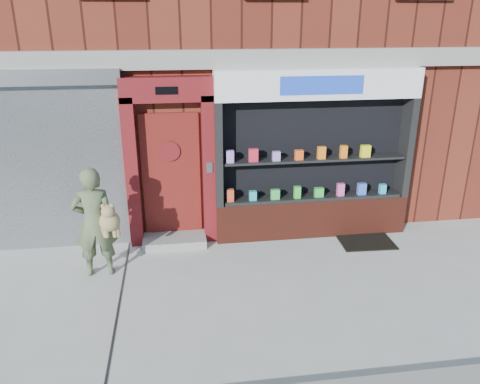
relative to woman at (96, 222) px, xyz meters
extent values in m
plane|color=#9E9E99|center=(1.91, -0.86, -0.88)|extent=(80.00, 80.00, 0.00)
cube|color=#521B12|center=(1.91, 5.14, 3.12)|extent=(12.00, 8.00, 8.00)
cube|color=gray|center=(1.91, 1.06, 2.27)|extent=(12.00, 0.16, 0.30)
cube|color=gray|center=(-1.09, 1.08, 0.52)|extent=(3.00, 0.10, 2.80)
cube|color=slate|center=(-1.09, 1.02, 2.04)|extent=(3.10, 0.30, 0.24)
cube|color=#590F12|center=(0.51, 1.00, 0.42)|extent=(0.22, 0.28, 2.60)
cube|color=#590F12|center=(1.81, 1.00, 0.42)|extent=(0.22, 0.28, 2.60)
cube|color=#590F12|center=(1.16, 1.00, 1.82)|extent=(1.50, 0.28, 0.40)
cube|color=black|center=(1.16, 0.85, 1.82)|extent=(0.35, 0.01, 0.12)
cube|color=#5F1511|center=(1.16, 1.11, 0.32)|extent=(1.00, 0.06, 2.20)
cylinder|color=black|center=(1.16, 1.07, 0.77)|extent=(0.28, 0.02, 0.28)
cylinder|color=#590F12|center=(1.16, 1.06, 0.77)|extent=(0.34, 0.02, 0.34)
cube|color=gray|center=(1.16, 0.84, -0.81)|extent=(1.10, 0.55, 0.15)
cube|color=slate|center=(1.81, 0.85, 0.52)|extent=(0.10, 0.02, 0.18)
cube|color=#581F15|center=(3.66, 0.94, -0.53)|extent=(3.50, 0.40, 0.70)
cube|color=black|center=(1.97, 0.94, 0.72)|extent=(0.12, 0.40, 1.80)
cube|color=black|center=(5.35, 0.94, 0.72)|extent=(0.12, 0.40, 1.80)
cube|color=black|center=(3.66, 1.13, 0.72)|extent=(3.30, 0.03, 1.80)
cube|color=black|center=(3.66, 0.94, -0.15)|extent=(3.20, 0.36, 0.06)
cube|color=black|center=(3.66, 0.94, 0.57)|extent=(3.20, 0.36, 0.04)
cube|color=white|center=(3.66, 0.94, 1.87)|extent=(3.50, 0.40, 0.50)
cube|color=blue|center=(3.66, 0.74, 1.87)|extent=(1.40, 0.01, 0.30)
cube|color=#D04324|center=(2.16, 0.86, -0.01)|extent=(0.12, 0.09, 0.22)
cube|color=#22A4AE|center=(2.56, 0.86, -0.04)|extent=(0.13, 0.09, 0.17)
cube|color=green|center=(2.96, 0.86, -0.03)|extent=(0.15, 0.09, 0.18)
cube|color=green|center=(3.36, 0.86, -0.01)|extent=(0.12, 0.09, 0.22)
cube|color=green|center=(3.76, 0.86, -0.04)|extent=(0.16, 0.09, 0.17)
cube|color=#DF4A9E|center=(4.16, 0.86, -0.01)|extent=(0.12, 0.09, 0.23)
cube|color=blue|center=(4.56, 0.86, -0.01)|extent=(0.15, 0.09, 0.22)
cube|color=#27A5C7|center=(4.96, 0.86, -0.03)|extent=(0.11, 0.09, 0.18)
cube|color=#AE77D6|center=(2.16, 0.86, 0.69)|extent=(0.13, 0.09, 0.21)
cube|color=red|center=(2.56, 0.86, 0.70)|extent=(0.16, 0.09, 0.23)
cube|color=#9D7BDD|center=(2.96, 0.86, 0.67)|extent=(0.13, 0.09, 0.16)
cube|color=#FF511A|center=(3.36, 0.86, 0.67)|extent=(0.14, 0.09, 0.17)
cube|color=orange|center=(3.76, 0.86, 0.70)|extent=(0.14, 0.09, 0.22)
cube|color=orange|center=(4.16, 0.86, 0.70)|extent=(0.12, 0.09, 0.22)
cube|color=yellow|center=(4.56, 0.86, 0.69)|extent=(0.17, 0.09, 0.21)
imported|color=#4F5D3D|center=(-0.02, 0.01, -0.01)|extent=(0.67, 0.46, 1.75)
sphere|color=olive|center=(0.22, -0.08, 0.04)|extent=(0.31, 0.31, 0.31)
sphere|color=olive|center=(0.22, -0.13, 0.22)|extent=(0.21, 0.21, 0.21)
sphere|color=olive|center=(0.16, -0.13, 0.31)|extent=(0.07, 0.07, 0.07)
sphere|color=olive|center=(0.28, -0.13, 0.31)|extent=(0.07, 0.07, 0.07)
cylinder|color=olive|center=(0.12, -0.08, -0.12)|extent=(0.07, 0.07, 0.19)
cylinder|color=olive|center=(0.32, -0.08, -0.12)|extent=(0.07, 0.07, 0.19)
cylinder|color=olive|center=(0.16, -0.10, -0.12)|extent=(0.07, 0.07, 0.19)
cylinder|color=olive|center=(0.28, -0.10, -0.12)|extent=(0.07, 0.07, 0.19)
cube|color=black|center=(4.55, 0.43, -0.87)|extent=(0.97, 0.70, 0.02)
camera|label=1|loc=(1.25, -6.69, 2.91)|focal=35.00mm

